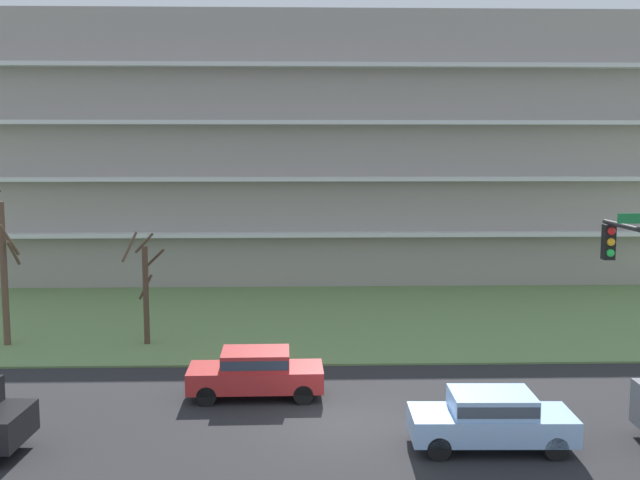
# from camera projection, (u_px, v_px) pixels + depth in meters

# --- Properties ---
(ground) EXTENTS (160.00, 160.00, 0.00)m
(ground) POSITION_uv_depth(u_px,v_px,m) (347.00, 423.00, 22.74)
(ground) COLOR #232326
(grass_lawn_strip) EXTENTS (80.00, 16.00, 0.08)m
(grass_lawn_strip) POSITION_uv_depth(u_px,v_px,m) (328.00, 318.00, 36.62)
(grass_lawn_strip) COLOR #66844C
(grass_lawn_strip) RESTS_ON ground
(apartment_building) EXTENTS (43.57, 13.46, 15.92)m
(apartment_building) POSITION_uv_depth(u_px,v_px,m) (320.00, 150.00, 49.80)
(apartment_building) COLOR #9E938C
(apartment_building) RESTS_ON ground
(tree_far_left) EXTENTS (1.53, 1.52, 6.44)m
(tree_far_left) POSITION_uv_depth(u_px,v_px,m) (4.00, 269.00, 31.10)
(tree_far_left) COLOR brown
(tree_far_left) RESTS_ON ground
(tree_left) EXTENTS (1.65, 1.38, 4.67)m
(tree_left) POSITION_uv_depth(u_px,v_px,m) (145.00, 288.00, 31.43)
(tree_left) COLOR #4C3828
(tree_left) RESTS_ON ground
(sedan_blue_near_left) EXTENTS (4.45, 1.92, 1.57)m
(sedan_blue_near_left) POSITION_uv_depth(u_px,v_px,m) (491.00, 417.00, 20.76)
(sedan_blue_near_left) COLOR #8CB2E0
(sedan_blue_near_left) RESTS_ON ground
(sedan_red_center_left) EXTENTS (4.43, 1.87, 1.57)m
(sedan_red_center_left) POSITION_uv_depth(u_px,v_px,m) (256.00, 371.00, 25.03)
(sedan_red_center_left) COLOR #B22828
(sedan_red_center_left) RESTS_ON ground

